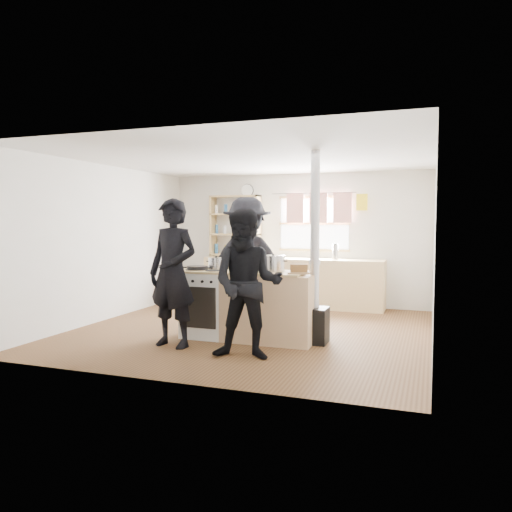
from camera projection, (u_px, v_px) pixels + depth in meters
name	position (u px, v px, depth m)	size (l,w,h in m)	color
ground	(252.00, 330.00, 7.32)	(5.00, 5.00, 0.01)	brown
back_counter	(292.00, 282.00, 9.37)	(3.40, 0.55, 0.90)	#D5B880
shelving_unit	(235.00, 225.00, 9.81)	(1.00, 0.28, 1.20)	tan
thermos	(335.00, 252.00, 9.06)	(0.10, 0.10, 0.27)	silver
cooking_island	(248.00, 305.00, 6.72)	(1.97, 0.64, 0.93)	white
skillet_greens	(197.00, 268.00, 6.85)	(0.30, 0.30, 0.05)	black
roast_tray	(248.00, 268.00, 6.69)	(0.42, 0.34, 0.07)	silver
stockpot_stove	(216.00, 263.00, 6.97)	(0.22, 0.22, 0.18)	#BABABD
stockpot_counter	(273.00, 263.00, 6.63)	(0.32, 0.32, 0.24)	#B1B1B3
bread_board	(299.00, 270.00, 6.35)	(0.32, 0.26, 0.12)	tan
flue_heater	(314.00, 293.00, 6.51)	(0.35, 0.35, 2.50)	black
person_near_left	(173.00, 273.00, 6.32)	(0.69, 0.45, 1.88)	black
person_near_right	(247.00, 284.00, 5.75)	(0.85, 0.66, 1.74)	black
person_far	(247.00, 261.00, 7.70)	(1.27, 0.73, 1.96)	black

